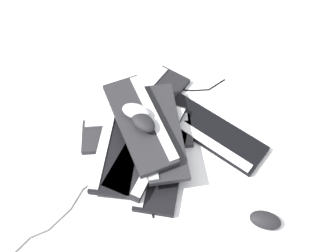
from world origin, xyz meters
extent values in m
plane|color=white|center=(0.00, 0.00, 0.00)|extent=(3.20, 3.20, 0.00)
cube|color=#232326|center=(0.07, -0.03, 0.01)|extent=(0.46, 0.22, 0.02)
cube|color=#B2B5BA|center=(0.06, -0.08, 0.03)|extent=(0.42, 0.10, 0.01)
cube|color=black|center=(-0.01, 0.11, 0.01)|extent=(0.31, 0.46, 0.02)
cube|color=silver|center=(0.05, 0.09, 0.03)|extent=(0.20, 0.40, 0.01)
cube|color=black|center=(-0.23, 0.04, 0.01)|extent=(0.39, 0.44, 0.02)
cube|color=silver|center=(-0.18, 0.07, 0.03)|extent=(0.29, 0.35, 0.01)
cube|color=black|center=(0.00, -0.15, 0.01)|extent=(0.43, 0.41, 0.02)
cube|color=#B2B5BA|center=(0.04, -0.19, 0.03)|extent=(0.33, 0.31, 0.01)
cube|color=black|center=(0.05, 0.05, 0.04)|extent=(0.39, 0.44, 0.02)
cube|color=silver|center=(0.00, 0.09, 0.06)|extent=(0.28, 0.36, 0.01)
cube|color=#232326|center=(-0.02, 0.02, 0.07)|extent=(0.19, 0.45, 0.02)
cube|color=#B2B5BA|center=(0.04, 0.01, 0.09)|extent=(0.07, 0.42, 0.01)
cube|color=black|center=(0.14, 0.01, 0.04)|extent=(0.29, 0.46, 0.02)
cube|color=silver|center=(0.20, -0.01, 0.06)|extent=(0.18, 0.41, 0.01)
cube|color=#232326|center=(0.06, -0.02, 0.10)|extent=(0.22, 0.46, 0.02)
cube|color=silver|center=(0.00, -0.03, 0.12)|extent=(0.10, 0.42, 0.01)
ellipsoid|color=black|center=(-0.05, -0.16, 0.05)|extent=(0.13, 0.10, 0.04)
ellipsoid|color=#B7B7BC|center=(0.06, -0.05, 0.14)|extent=(0.13, 0.12, 0.04)
ellipsoid|color=black|center=(-0.30, 0.43, 0.02)|extent=(0.13, 0.11, 0.04)
ellipsoid|color=black|center=(0.04, 0.01, 0.14)|extent=(0.11, 0.13, 0.04)
cylinder|color=#59595B|center=(0.22, 0.09, 0.00)|extent=(0.01, 0.05, 0.01)
cylinder|color=#59595B|center=(0.27, 0.14, 0.00)|extent=(0.09, 0.05, 0.01)
cylinder|color=#59595B|center=(0.34, 0.19, 0.00)|extent=(0.06, 0.07, 0.01)
cylinder|color=#59595B|center=(0.40, 0.25, 0.00)|extent=(0.09, 0.07, 0.01)
cylinder|color=#59595B|center=(0.47, 0.29, 0.00)|extent=(0.06, 0.02, 0.01)
cylinder|color=#59595B|center=(0.55, 0.33, 0.00)|extent=(0.09, 0.07, 0.01)
sphere|color=#59595B|center=(0.22, 0.06, 0.00)|extent=(0.01, 0.01, 0.01)
sphere|color=#59595B|center=(0.22, 0.11, 0.00)|extent=(0.01, 0.01, 0.01)
sphere|color=#59595B|center=(0.31, 0.16, 0.00)|extent=(0.01, 0.01, 0.01)
sphere|color=#59595B|center=(0.36, 0.22, 0.00)|extent=(0.01, 0.01, 0.01)
sphere|color=#59595B|center=(0.44, 0.28, 0.00)|extent=(0.01, 0.01, 0.01)
sphere|color=#59595B|center=(0.51, 0.29, 0.00)|extent=(0.01, 0.01, 0.01)
cylinder|color=black|center=(0.08, 0.28, 0.00)|extent=(0.01, 0.08, 0.01)
cylinder|color=black|center=(0.08, 0.22, 0.00)|extent=(0.01, 0.05, 0.01)
cylinder|color=black|center=(0.07, 0.14, 0.00)|extent=(0.03, 0.11, 0.01)
cylinder|color=black|center=(0.03, 0.05, 0.00)|extent=(0.07, 0.06, 0.01)
cylinder|color=black|center=(0.01, -0.02, 0.00)|extent=(0.03, 0.10, 0.01)
cylinder|color=black|center=(-0.01, -0.10, 0.00)|extent=(0.07, 0.07, 0.01)
cylinder|color=black|center=(-0.06, -0.16, 0.00)|extent=(0.03, 0.07, 0.01)
cylinder|color=black|center=(-0.10, -0.21, 0.00)|extent=(0.07, 0.04, 0.01)
cylinder|color=black|center=(-0.17, -0.21, 0.00)|extent=(0.07, 0.03, 0.01)
cylinder|color=black|center=(-0.24, -0.19, 0.00)|extent=(0.08, 0.02, 0.01)
cylinder|color=black|center=(-0.33, -0.21, 0.00)|extent=(0.09, 0.05, 0.01)
sphere|color=black|center=(0.08, 0.32, 0.00)|extent=(0.01, 0.01, 0.01)
sphere|color=black|center=(0.08, 0.25, 0.00)|extent=(0.01, 0.01, 0.01)
sphere|color=black|center=(0.08, 0.19, 0.00)|extent=(0.01, 0.01, 0.01)
sphere|color=black|center=(0.06, 0.08, 0.00)|extent=(0.01, 0.01, 0.01)
sphere|color=black|center=(0.00, 0.03, 0.00)|extent=(0.01, 0.01, 0.01)
sphere|color=black|center=(0.02, -0.07, 0.00)|extent=(0.01, 0.01, 0.01)
sphere|color=black|center=(-0.05, -0.13, 0.00)|extent=(0.01, 0.01, 0.01)
sphere|color=black|center=(-0.07, -0.20, 0.00)|extent=(0.01, 0.01, 0.01)
sphere|color=black|center=(-0.14, -0.23, 0.00)|extent=(0.01, 0.01, 0.01)
sphere|color=black|center=(-0.21, -0.20, 0.00)|extent=(0.01, 0.01, 0.01)
sphere|color=black|center=(-0.28, -0.19, 0.00)|extent=(0.01, 0.01, 0.01)
sphere|color=black|center=(-0.37, -0.23, 0.00)|extent=(0.01, 0.01, 0.01)
camera|label=1|loc=(0.14, 0.79, 1.28)|focal=40.00mm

